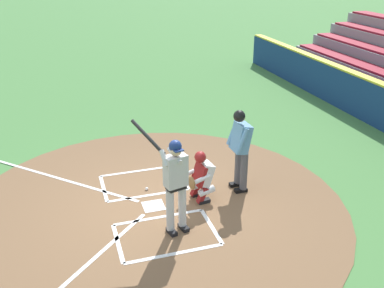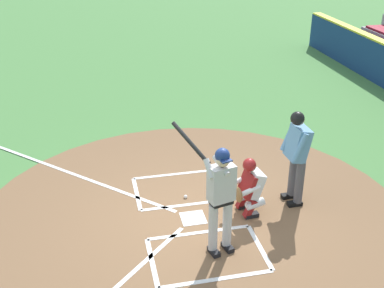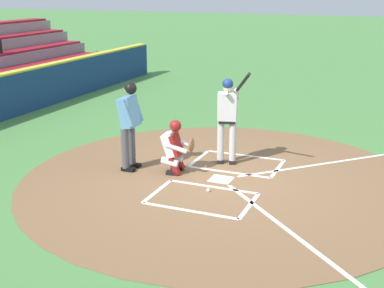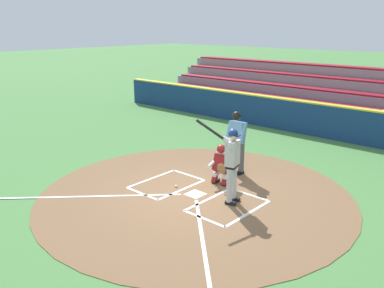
# 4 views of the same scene
# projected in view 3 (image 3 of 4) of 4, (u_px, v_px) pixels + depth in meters

# --- Properties ---
(ground_plane) EXTENTS (120.00, 120.00, 0.00)m
(ground_plane) POSITION_uv_depth(u_px,v_px,m) (221.00, 180.00, 10.47)
(ground_plane) COLOR #4C8442
(dirt_circle) EXTENTS (8.00, 8.00, 0.01)m
(dirt_circle) POSITION_uv_depth(u_px,v_px,m) (221.00, 180.00, 10.47)
(dirt_circle) COLOR brown
(dirt_circle) RESTS_ON ground
(home_plate_and_chalk) EXTENTS (7.93, 4.91, 0.01)m
(home_plate_and_chalk) POSITION_uv_depth(u_px,v_px,m) (264.00, 185.00, 10.15)
(home_plate_and_chalk) COLOR white
(home_plate_and_chalk) RESTS_ON dirt_circle
(batter) EXTENTS (0.83, 0.90, 2.13)m
(batter) POSITION_uv_depth(u_px,v_px,m) (228.00, 115.00, 11.09)
(batter) COLOR #BCBCBC
(batter) RESTS_ON ground
(catcher) EXTENTS (0.64, 0.62, 1.13)m
(catcher) POSITION_uv_depth(u_px,v_px,m) (175.00, 145.00, 10.71)
(catcher) COLOR black
(catcher) RESTS_ON ground
(plate_umpire) EXTENTS (0.59, 0.42, 1.86)m
(plate_umpire) POSITION_uv_depth(u_px,v_px,m) (129.00, 120.00, 10.75)
(plate_umpire) COLOR #4C4C51
(plate_umpire) RESTS_ON ground
(baseball) EXTENTS (0.07, 0.07, 0.07)m
(baseball) POSITION_uv_depth(u_px,v_px,m) (208.00, 190.00, 9.85)
(baseball) COLOR white
(baseball) RESTS_ON ground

